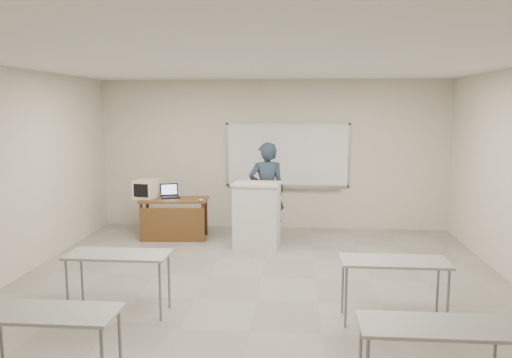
# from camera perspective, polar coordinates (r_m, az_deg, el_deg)

# --- Properties ---
(floor) EXTENTS (7.00, 8.00, 0.01)m
(floor) POSITION_cam_1_polar(r_m,az_deg,el_deg) (6.53, 0.07, -13.77)
(floor) COLOR gray
(floor) RESTS_ON ground
(whiteboard) EXTENTS (2.48, 0.10, 1.31)m
(whiteboard) POSITION_cam_1_polar(r_m,az_deg,el_deg) (10.06, 3.62, 2.65)
(whiteboard) COLOR white
(whiteboard) RESTS_ON floor
(student_desks) EXTENTS (4.40, 2.20, 0.73)m
(student_desks) POSITION_cam_1_polar(r_m,az_deg,el_deg) (5.04, -1.21, -12.32)
(student_desks) COLOR gray
(student_desks) RESTS_ON floor
(instructor_desk) EXTENTS (1.25, 0.62, 0.75)m
(instructor_desk) POSITION_cam_1_polar(r_m,az_deg,el_deg) (9.40, -9.47, -3.79)
(instructor_desk) COLOR brown
(instructor_desk) RESTS_ON floor
(podium) EXTENTS (0.81, 0.59, 1.15)m
(podium) POSITION_cam_1_polar(r_m,az_deg,el_deg) (8.77, 0.10, -4.11)
(podium) COLOR beige
(podium) RESTS_ON floor
(crt_monitor) EXTENTS (0.38, 0.43, 0.36)m
(crt_monitor) POSITION_cam_1_polar(r_m,az_deg,el_deg) (9.64, -12.44, -1.11)
(crt_monitor) COLOR beige
(crt_monitor) RESTS_ON instructor_desk
(laptop) EXTENTS (0.34, 0.31, 0.25)m
(laptop) POSITION_cam_1_polar(r_m,az_deg,el_deg) (9.62, -9.70, -1.73)
(laptop) COLOR black
(laptop) RESTS_ON instructor_desk
(mouse) EXTENTS (0.13, 0.11, 0.04)m
(mouse) POSITION_cam_1_polar(r_m,az_deg,el_deg) (9.14, -6.30, -2.41)
(mouse) COLOR #95989D
(mouse) RESTS_ON instructor_desk
(keyboard) EXTENTS (0.53, 0.30, 0.03)m
(keyboard) POSITION_cam_1_polar(r_m,az_deg,el_deg) (8.54, 1.04, -0.46)
(keyboard) COLOR beige
(keyboard) RESTS_ON podium
(presenter) EXTENTS (0.74, 0.56, 1.82)m
(presenter) POSITION_cam_1_polar(r_m,az_deg,el_deg) (9.20, 1.22, -1.42)
(presenter) COLOR black
(presenter) RESTS_ON floor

